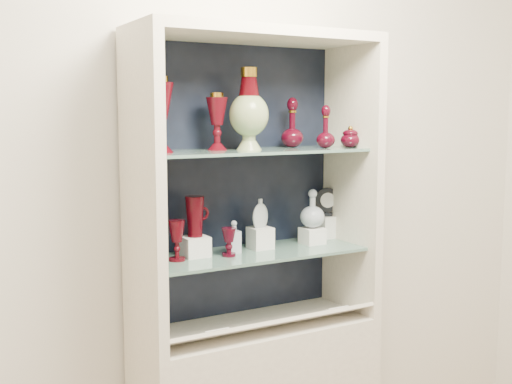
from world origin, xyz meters
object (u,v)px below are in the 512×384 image
lidded_bowl (350,136)px  ruby_goblet_tall (177,241)px  ruby_pitcher (195,216)px  ruby_decanter_b (292,121)px  pedestal_lamp_left (160,115)px  ruby_decanter_a (326,124)px  flat_flask (260,213)px  ruby_goblet_small (229,242)px  clear_square_bottle (234,237)px  cameo_medallion (327,201)px  clear_round_decanter (312,210)px  enamel_urn (249,109)px  cobalt_goblet (146,239)px  pedestal_lamp_right (217,122)px

lidded_bowl → ruby_goblet_tall: bearing=174.9°
ruby_pitcher → ruby_decanter_b: bearing=-6.0°
pedestal_lamp_left → ruby_decanter_b: bearing=5.8°
ruby_decanter_a → flat_flask: bearing=160.4°
pedestal_lamp_left → ruby_goblet_small: 0.57m
clear_square_bottle → cameo_medallion: 0.54m
ruby_decanter_a → clear_round_decanter: 0.38m
enamel_urn → ruby_goblet_small: enamel_urn is taller
ruby_goblet_tall → cameo_medallion: size_ratio=1.17×
ruby_decanter_b → cobalt_goblet: bearing=-179.2°
ruby_decanter_a → cameo_medallion: 0.40m
ruby_goblet_small → cameo_medallion: bearing=11.9°
ruby_decanter_b → clear_square_bottle: bearing=-171.3°
enamel_urn → cameo_medallion: 0.63m
enamel_urn → cameo_medallion: (0.46, 0.10, -0.42)m
lidded_bowl → clear_round_decanter: lidded_bowl is taller
clear_round_decanter → pedestal_lamp_right: bearing=177.2°
clear_square_bottle → flat_flask: size_ratio=1.07×
lidded_bowl → ruby_goblet_tall: (-0.77, 0.07, -0.39)m
ruby_decanter_b → clear_round_decanter: 0.39m
enamel_urn → ruby_goblet_tall: 0.59m
clear_square_bottle → clear_round_decanter: clear_round_decanter is taller
ruby_decanter_a → ruby_pitcher: (-0.56, 0.09, -0.36)m
enamel_urn → ruby_goblet_small: size_ratio=2.85×
cobalt_goblet → ruby_goblet_small: size_ratio=1.51×
ruby_goblet_small → flat_flask: size_ratio=0.91×
ruby_decanter_b → ruby_goblet_tall: ruby_decanter_b is taller
ruby_goblet_small → clear_square_bottle: size_ratio=0.85×
ruby_decanter_a → flat_flask: ruby_decanter_a is taller
ruby_pitcher → pedestal_lamp_left: bearing=-174.8°
ruby_goblet_small → clear_round_decanter: clear_round_decanter is taller
enamel_urn → cobalt_goblet: size_ratio=1.89×
cameo_medallion → ruby_decanter_a: bearing=-106.7°
cobalt_goblet → ruby_decanter_a: bearing=-8.1°
ruby_pitcher → flat_flask: ruby_pitcher is taller
cameo_medallion → ruby_pitcher: bearing=-152.8°
pedestal_lamp_right → cameo_medallion: (0.58, 0.06, -0.37)m
lidded_bowl → ruby_decanter_b: bearing=149.1°
pedestal_lamp_right → ruby_pitcher: (-0.10, 0.00, -0.37)m
clear_square_bottle → cameo_medallion: bearing=8.5°
ruby_decanter_b → flat_flask: (-0.17, -0.02, -0.38)m
pedestal_lamp_left → clear_round_decanter: 0.81m
cameo_medallion → ruby_decanter_b: bearing=-149.1°
enamel_urn → clear_round_decanter: (0.33, 0.03, -0.43)m
ruby_decanter_a → cobalt_goblet: ruby_decanter_a is taller
pedestal_lamp_left → pedestal_lamp_right: bearing=8.5°
pedestal_lamp_left → clear_square_bottle: 0.59m
enamel_urn → lidded_bowl: size_ratio=3.47×
ruby_goblet_small → ruby_pitcher: bearing=151.6°
enamel_urn → flat_flask: enamel_urn is taller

